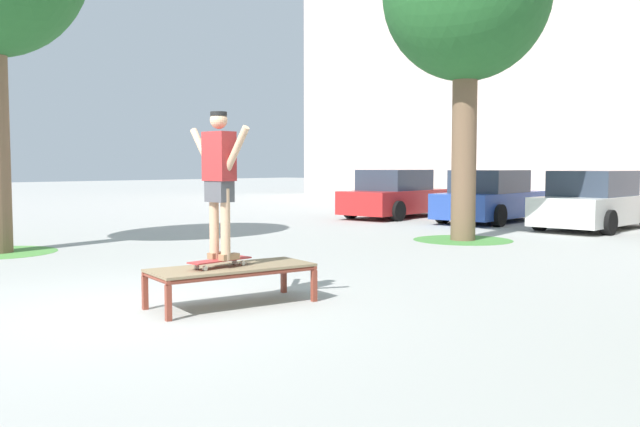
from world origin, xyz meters
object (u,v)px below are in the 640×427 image
(skater, at_px, (219,174))
(car_blue, at_px, (491,198))
(skateboard, at_px, (220,261))
(car_white, at_px, (594,202))
(car_red, at_px, (396,195))
(skate_box, at_px, (232,270))

(skater, relative_size, car_blue, 0.40)
(skater, bearing_deg, skateboard, -88.69)
(skater, height_order, car_white, skater)
(car_white, bearing_deg, car_red, -178.05)
(skater, relative_size, car_red, 0.39)
(skater, height_order, car_red, skater)
(skate_box, relative_size, car_white, 0.48)
(skate_box, xyz_separation_m, car_blue, (-3.76, 12.68, 0.28))
(car_red, xyz_separation_m, car_blue, (3.07, 0.43, 0.00))
(skater, distance_m, car_red, 14.15)
(skateboard, relative_size, car_red, 0.19)
(skater, xyz_separation_m, car_blue, (-3.73, 12.82, -0.84))
(car_red, distance_m, car_blue, 3.10)
(skateboard, height_order, skater, skater)
(skate_box, bearing_deg, skateboard, -102.32)
(skateboard, xyz_separation_m, car_white, (-0.66, 12.60, 0.15))
(skateboard, distance_m, skater, 0.99)
(skate_box, bearing_deg, car_white, 93.19)
(skateboard, distance_m, car_blue, 13.35)
(skateboard, bearing_deg, car_red, 118.74)
(skate_box, bearing_deg, skater, -102.48)
(skater, distance_m, car_blue, 13.38)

